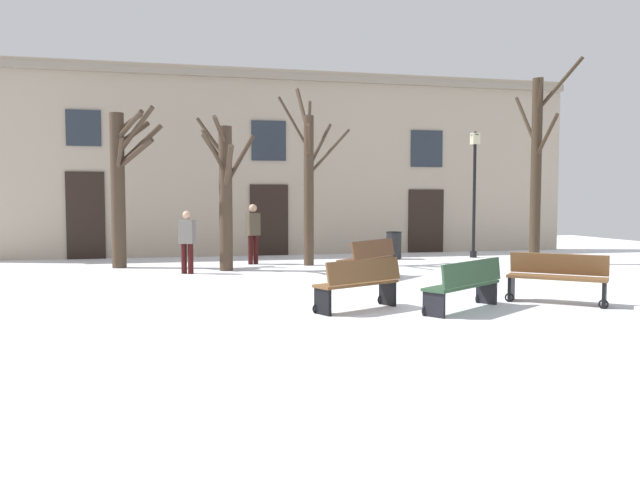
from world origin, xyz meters
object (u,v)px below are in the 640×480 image
(tree_right_of_center, at_px, (309,179))
(person_crossing_plaza, at_px, (253,231))
(bench_by_litter_bin, at_px, (557,277))
(tree_center, at_px, (121,179))
(bench_near_center_tree, at_px, (465,284))
(bench_far_corner, at_px, (368,258))
(bench_back_to_back_left, at_px, (359,284))
(person_by_shop_door, at_px, (187,239))
(streetlamp, at_px, (474,181))
(tree_left_of_center, at_px, (537,165))
(tree_near_facade, at_px, (225,191))
(litter_bin, at_px, (394,245))

(tree_right_of_center, relative_size, person_crossing_plaza, 2.96)
(tree_right_of_center, xyz_separation_m, bench_by_litter_bin, (3.03, -7.43, -1.99))
(tree_center, distance_m, bench_near_center_tree, 10.51)
(bench_far_corner, relative_size, bench_back_to_back_left, 1.04)
(tree_right_of_center, height_order, bench_far_corner, tree_right_of_center)
(tree_center, relative_size, person_by_shop_door, 2.73)
(streetlamp, bearing_deg, person_by_shop_door, -164.82)
(bench_far_corner, bearing_deg, streetlamp, 179.75)
(tree_left_of_center, distance_m, person_crossing_plaza, 8.48)
(tree_center, xyz_separation_m, person_by_shop_door, (1.72, -1.82, -1.56))
(bench_far_corner, bearing_deg, tree_near_facade, -80.62)
(tree_center, relative_size, litter_bin, 5.02)
(tree_center, relative_size, bench_far_corner, 2.54)
(streetlamp, distance_m, bench_back_to_back_left, 10.77)
(tree_center, relative_size, tree_left_of_center, 0.74)
(tree_near_facade, bearing_deg, bench_back_to_back_left, -74.75)
(tree_near_facade, height_order, person_by_shop_door, tree_near_facade)
(bench_by_litter_bin, height_order, person_by_shop_door, person_by_shop_door)
(bench_back_to_back_left, relative_size, person_crossing_plaza, 0.94)
(person_crossing_plaza, relative_size, person_by_shop_door, 1.09)
(tree_right_of_center, height_order, bench_near_center_tree, tree_right_of_center)
(bench_back_to_back_left, xyz_separation_m, bench_near_center_tree, (1.75, -0.42, -0.01))
(bench_by_litter_bin, bearing_deg, person_crossing_plaza, 159.79)
(bench_far_corner, bearing_deg, tree_right_of_center, -119.97)
(tree_right_of_center, height_order, streetlamp, tree_right_of_center)
(tree_left_of_center, xyz_separation_m, bench_far_corner, (-5.81, -2.26, -2.40))
(streetlamp, relative_size, bench_by_litter_bin, 2.54)
(tree_near_facade, xyz_separation_m, person_crossing_plaza, (0.89, 1.50, -1.14))
(tree_near_facade, relative_size, bench_by_litter_bin, 2.51)
(streetlamp, relative_size, litter_bin, 4.70)
(litter_bin, relative_size, bench_by_litter_bin, 0.54)
(bench_near_center_tree, bearing_deg, bench_by_litter_bin, 154.18)
(tree_center, relative_size, tree_near_facade, 1.08)
(tree_near_facade, distance_m, bench_back_to_back_left, 6.90)
(bench_back_to_back_left, bearing_deg, bench_far_corner, -134.83)
(tree_right_of_center, relative_size, bench_far_corner, 3.01)
(tree_near_facade, bearing_deg, person_crossing_plaza, 59.28)
(tree_left_of_center, xyz_separation_m, tree_right_of_center, (-6.54, 1.08, -0.43))
(tree_center, xyz_separation_m, tree_left_of_center, (11.70, -1.56, 0.45))
(bench_near_center_tree, distance_m, person_crossing_plaza, 8.80)
(bench_by_litter_bin, height_order, person_crossing_plaza, person_crossing_plaza)
(bench_back_to_back_left, xyz_separation_m, person_crossing_plaza, (-0.87, 7.96, 0.52))
(tree_center, xyz_separation_m, tree_right_of_center, (5.16, -0.48, 0.03))
(bench_back_to_back_left, bearing_deg, tree_center, -85.49)
(litter_bin, bearing_deg, tree_right_of_center, -158.12)
(tree_left_of_center, relative_size, tree_near_facade, 1.46)
(litter_bin, bearing_deg, bench_near_center_tree, -101.99)
(litter_bin, bearing_deg, person_crossing_plaza, -173.12)
(litter_bin, relative_size, person_crossing_plaza, 0.50)
(person_crossing_plaza, xyz_separation_m, person_by_shop_door, (-1.90, -1.99, -0.10))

